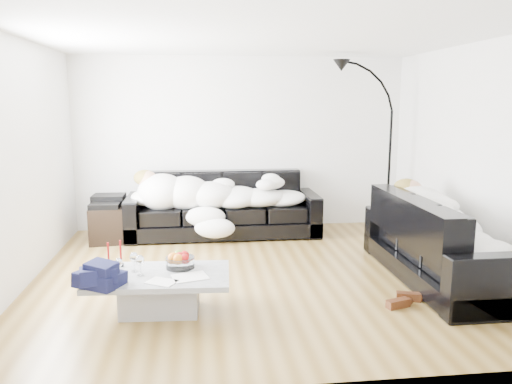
{
  "coord_description": "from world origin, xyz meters",
  "views": [
    {
      "loc": [
        -0.66,
        -5.35,
        1.94
      ],
      "look_at": [
        0.0,
        0.3,
        0.9
      ],
      "focal_mm": 35.0,
      "sensor_mm": 36.0,
      "label": 1
    }
  ],
  "objects": [
    {
      "name": "newspaper_b",
      "position": [
        -1.0,
        -1.12,
        0.38
      ],
      "size": [
        0.31,
        0.29,
        0.01
      ],
      "primitive_type": "cube",
      "rotation": [
        0.0,
        0.0,
        -0.53
      ],
      "color": "silver",
      "rests_on": "coffee_table"
    },
    {
      "name": "wine_glass_a",
      "position": [
        -1.27,
        -0.81,
        0.46
      ],
      "size": [
        0.09,
        0.09,
        0.18
      ],
      "primitive_type": "cylinder",
      "rotation": [
        0.0,
        0.0,
        0.22
      ],
      "color": "white",
      "rests_on": "coffee_table"
    },
    {
      "name": "wine_glass_b",
      "position": [
        -1.4,
        -0.89,
        0.45
      ],
      "size": [
        0.09,
        0.09,
        0.16
      ],
      "primitive_type": "cylinder",
      "rotation": [
        0.0,
        0.0,
        -0.35
      ],
      "color": "white",
      "rests_on": "coffee_table"
    },
    {
      "name": "navy_jacket",
      "position": [
        -1.51,
        -1.15,
        0.55
      ],
      "size": [
        0.43,
        0.37,
        0.2
      ],
      "primitive_type": null,
      "rotation": [
        0.0,
        0.0,
        -0.11
      ],
      "color": "black",
      "rests_on": "coffee_table"
    },
    {
      "name": "shoes",
      "position": [
        1.29,
        -0.99,
        0.05
      ],
      "size": [
        0.42,
        0.33,
        0.09
      ],
      "primitive_type": null,
      "rotation": [
        0.0,
        0.0,
        0.1
      ],
      "color": "#472311",
      "rests_on": "ground"
    },
    {
      "name": "wall_left",
      "position": [
        -2.5,
        0.0,
        1.3
      ],
      "size": [
        0.02,
        4.5,
        2.6
      ],
      "primitive_type": "cube",
      "color": "silver",
      "rests_on": "ground"
    },
    {
      "name": "wine_glass_c",
      "position": [
        -1.21,
        -0.92,
        0.47
      ],
      "size": [
        0.08,
        0.08,
        0.19
      ],
      "primitive_type": "cylinder",
      "rotation": [
        0.0,
        0.0,
        0.0
      ],
      "color": "white",
      "rests_on": "coffee_table"
    },
    {
      "name": "sofa_back",
      "position": [
        -0.31,
        1.78,
        0.45
      ],
      "size": [
        2.76,
        0.96,
        0.9
      ],
      "primitive_type": "cube",
      "color": "black",
      "rests_on": "ground"
    },
    {
      "name": "sleeper_right",
      "position": [
        1.97,
        -0.37,
        0.66
      ],
      "size": [
        0.82,
        1.94,
        0.48
      ],
      "primitive_type": null,
      "rotation": [
        0.0,
        0.0,
        1.57
      ],
      "color": "white",
      "rests_on": "sofa_right"
    },
    {
      "name": "fruit_bowl",
      "position": [
        -0.85,
        -0.75,
        0.46
      ],
      "size": [
        0.33,
        0.33,
        0.17
      ],
      "primitive_type": "cylinder",
      "rotation": [
        0.0,
        0.0,
        -0.2
      ],
      "color": "white",
      "rests_on": "coffee_table"
    },
    {
      "name": "ceiling",
      "position": [
        0.0,
        0.0,
        2.6
      ],
      "size": [
        5.0,
        5.0,
        0.0
      ],
      "primitive_type": "plane",
      "color": "white",
      "rests_on": "ground"
    },
    {
      "name": "newspaper_a",
      "position": [
        -0.76,
        -1.02,
        0.38
      ],
      "size": [
        0.36,
        0.31,
        0.01
      ],
      "primitive_type": "cube",
      "rotation": [
        0.0,
        0.0,
        0.28
      ],
      "color": "silver",
      "rests_on": "coffee_table"
    },
    {
      "name": "ground",
      "position": [
        0.0,
        0.0,
        0.0
      ],
      "size": [
        5.0,
        5.0,
        0.0
      ],
      "primitive_type": "plane",
      "color": "brown",
      "rests_on": "ground"
    },
    {
      "name": "stereo",
      "position": [
        -1.94,
        1.7,
        0.56
      ],
      "size": [
        0.45,
        0.35,
        0.13
      ],
      "primitive_type": "cube",
      "rotation": [
        0.0,
        0.0,
        -0.03
      ],
      "color": "black",
      "rests_on": "av_cabinet"
    },
    {
      "name": "candle_left",
      "position": [
        -1.53,
        -0.67,
        0.5
      ],
      "size": [
        0.05,
        0.05,
        0.25
      ],
      "primitive_type": "cylinder",
      "rotation": [
        0.0,
        0.0,
        0.24
      ],
      "color": "maroon",
      "rests_on": "coffee_table"
    },
    {
      "name": "sleeper_back",
      "position": [
        -0.31,
        1.73,
        0.65
      ],
      "size": [
        2.34,
        0.81,
        0.47
      ],
      "primitive_type": null,
      "color": "white",
      "rests_on": "sofa_back"
    },
    {
      "name": "teal_cushion",
      "position": [
        1.91,
        0.33,
        0.72
      ],
      "size": [
        0.42,
        0.38,
        0.2
      ],
      "primitive_type": "ellipsoid",
      "rotation": [
        0.0,
        0.0,
        0.24
      ],
      "color": "#0F586E",
      "rests_on": "sofa_right"
    },
    {
      "name": "floor_lamp",
      "position": [
        2.09,
        1.55,
        1.1
      ],
      "size": [
        0.83,
        0.41,
        2.2
      ],
      "primitive_type": null,
      "rotation": [
        0.0,
        0.0,
        0.12
      ],
      "color": "black",
      "rests_on": "ground"
    },
    {
      "name": "coffee_table",
      "position": [
        -1.04,
        -0.9,
        0.19
      ],
      "size": [
        1.32,
        0.82,
        0.37
      ],
      "primitive_type": "cube",
      "rotation": [
        0.0,
        0.0,
        -0.06
      ],
      "color": "#939699",
      "rests_on": "ground"
    },
    {
      "name": "wall_back",
      "position": [
        0.0,
        2.25,
        1.3
      ],
      "size": [
        5.0,
        0.02,
        2.6
      ],
      "primitive_type": "cube",
      "color": "silver",
      "rests_on": "ground"
    },
    {
      "name": "wall_right",
      "position": [
        2.5,
        0.0,
        1.3
      ],
      "size": [
        0.02,
        4.5,
        2.6
      ],
      "primitive_type": "cube",
      "color": "silver",
      "rests_on": "ground"
    },
    {
      "name": "candle_right",
      "position": [
        -1.42,
        -0.63,
        0.5
      ],
      "size": [
        0.06,
        0.06,
        0.26
      ],
      "primitive_type": "cylinder",
      "rotation": [
        0.0,
        0.0,
        0.21
      ],
      "color": "maroon",
      "rests_on": "coffee_table"
    },
    {
      "name": "sofa_right",
      "position": [
        1.97,
        -0.37,
        0.46
      ],
      "size": [
        0.97,
        2.27,
        0.92
      ],
      "primitive_type": "cube",
      "rotation": [
        0.0,
        0.0,
        1.57
      ],
      "color": "black",
      "rests_on": "ground"
    },
    {
      "name": "av_cabinet",
      "position": [
        -1.94,
        1.7,
        0.25
      ],
      "size": [
        0.58,
        0.78,
        0.5
      ],
      "primitive_type": "cube",
      "rotation": [
        0.0,
        0.0,
        0.11
      ],
      "color": "black",
      "rests_on": "ground"
    }
  ]
}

